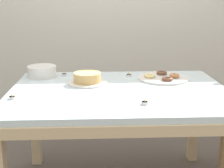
% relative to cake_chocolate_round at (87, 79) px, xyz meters
% --- Properties ---
extents(wall_back, '(8.00, 0.10, 2.60)m').
position_rel_cake_chocolate_round_xyz_m(wall_back, '(0.21, 1.36, 0.51)').
color(wall_back, silver).
rests_on(wall_back, ground).
extents(dining_table, '(1.42, 1.03, 0.76)m').
position_rel_cake_chocolate_round_xyz_m(dining_table, '(0.21, -0.15, -0.13)').
color(dining_table, silver).
rests_on(dining_table, ground).
extents(cake_chocolate_round, '(0.27, 0.27, 0.08)m').
position_rel_cake_chocolate_round_xyz_m(cake_chocolate_round, '(0.00, 0.00, 0.00)').
color(cake_chocolate_round, silver).
rests_on(cake_chocolate_round, dining_table).
extents(pastry_platter, '(0.36, 0.36, 0.04)m').
position_rel_cake_chocolate_round_xyz_m(pastry_platter, '(0.54, 0.10, -0.02)').
color(pastry_platter, silver).
rests_on(pastry_platter, dining_table).
extents(plate_stack, '(0.21, 0.21, 0.08)m').
position_rel_cake_chocolate_round_xyz_m(plate_stack, '(-0.34, 0.21, 0.01)').
color(plate_stack, silver).
rests_on(plate_stack, dining_table).
extents(tealight_near_cakes, '(0.04, 0.04, 0.04)m').
position_rel_cake_chocolate_round_xyz_m(tealight_near_cakes, '(0.30, 0.19, -0.02)').
color(tealight_near_cakes, silver).
rests_on(tealight_near_cakes, dining_table).
extents(tealight_left_edge, '(0.04, 0.04, 0.04)m').
position_rel_cake_chocolate_round_xyz_m(tealight_left_edge, '(-0.18, 0.23, -0.02)').
color(tealight_left_edge, silver).
rests_on(tealight_left_edge, dining_table).
extents(tealight_near_front, '(0.04, 0.04, 0.04)m').
position_rel_cake_chocolate_round_xyz_m(tealight_near_front, '(0.33, -0.45, -0.02)').
color(tealight_near_front, silver).
rests_on(tealight_near_front, dining_table).
extents(tealight_right_edge, '(0.04, 0.04, 0.04)m').
position_rel_cake_chocolate_round_xyz_m(tealight_right_edge, '(-0.42, -0.32, -0.02)').
color(tealight_right_edge, silver).
rests_on(tealight_right_edge, dining_table).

